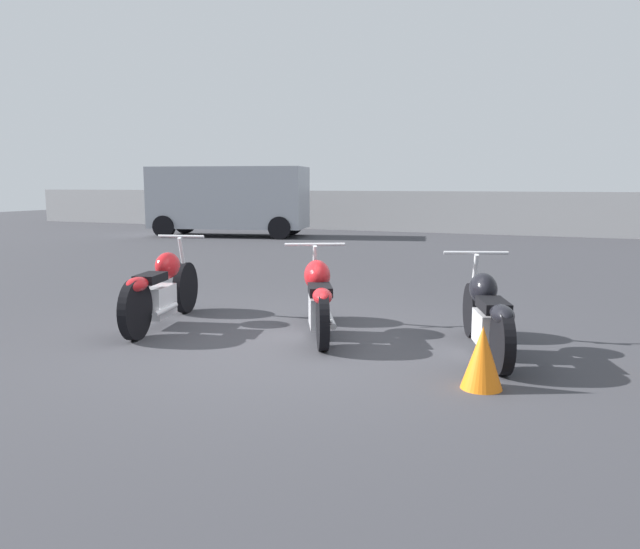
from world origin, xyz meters
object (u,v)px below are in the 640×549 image
object	(u,v)px
traffic_cone_near	(482,357)
parked_van	(229,198)
motorcycle_slot_0	(161,290)
motorcycle_slot_1	(318,296)
motorcycle_slot_2	(487,314)

from	to	relation	value
traffic_cone_near	parked_van	bearing A→B (deg)	128.69
motorcycle_slot_0	motorcycle_slot_1	bearing A→B (deg)	-4.52
motorcycle_slot_0	parked_van	world-z (taller)	parked_van
motorcycle_slot_1	parked_van	bearing A→B (deg)	98.29
motorcycle_slot_0	parked_van	bearing A→B (deg)	103.60
motorcycle_slot_1	traffic_cone_near	distance (m)	2.31
motorcycle_slot_1	motorcycle_slot_2	size ratio (longest dim) A/B	0.96
parked_van	traffic_cone_near	xyz separation A→B (m)	(9.90, -12.36, -0.97)
parked_van	traffic_cone_near	distance (m)	15.87
parked_van	traffic_cone_near	size ratio (longest dim) A/B	9.96
motorcycle_slot_1	motorcycle_slot_2	bearing A→B (deg)	-30.50
traffic_cone_near	motorcycle_slot_0	bearing A→B (deg)	167.33
parked_van	motorcycle_slot_0	bearing A→B (deg)	14.26
motorcycle_slot_1	traffic_cone_near	xyz separation A→B (m)	(1.98, -1.19, -0.17)
motorcycle_slot_0	motorcycle_slot_1	distance (m)	1.92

